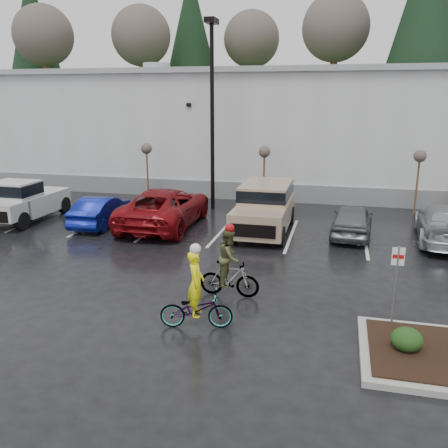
% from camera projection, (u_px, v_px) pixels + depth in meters
% --- Properties ---
extents(ground, '(120.00, 120.00, 0.00)m').
position_uv_depth(ground, '(241.00, 317.00, 12.54)').
color(ground, black).
rests_on(ground, ground).
extents(warehouse, '(60.50, 15.50, 7.20)m').
position_uv_depth(warehouse, '(307.00, 127.00, 32.21)').
color(warehouse, silver).
rests_on(warehouse, ground).
extents(wooded_ridge, '(80.00, 25.00, 6.00)m').
position_uv_depth(wooded_ridge, '(322.00, 120.00, 53.95)').
color(wooded_ridge, '#1C3717').
rests_on(wooded_ridge, ground).
extents(lamppost, '(0.50, 1.00, 9.22)m').
position_uv_depth(lamppost, '(212.00, 96.00, 23.23)').
color(lamppost, black).
rests_on(lamppost, ground).
extents(sapling_west, '(0.60, 0.60, 3.20)m').
position_uv_depth(sapling_west, '(147.00, 152.00, 25.86)').
color(sapling_west, '#462D1C').
rests_on(sapling_west, ground).
extents(sapling_mid, '(0.60, 0.60, 3.20)m').
position_uv_depth(sapling_mid, '(264.00, 155.00, 24.36)').
color(sapling_mid, '#462D1C').
rests_on(sapling_mid, ground).
extents(sapling_east, '(0.60, 0.60, 3.20)m').
position_uv_depth(sapling_east, '(420.00, 160.00, 22.64)').
color(sapling_east, '#462D1C').
rests_on(sapling_east, ground).
extents(shrub_a, '(0.70, 0.70, 0.52)m').
position_uv_depth(shrub_a, '(407.00, 339.00, 10.58)').
color(shrub_a, black).
rests_on(shrub_a, curb_island).
extents(fire_lane_sign, '(0.30, 0.05, 2.20)m').
position_uv_depth(fire_lane_sign, '(396.00, 278.00, 11.49)').
color(fire_lane_sign, gray).
rests_on(fire_lane_sign, ground).
extents(pickup_white, '(2.10, 5.20, 1.96)m').
position_uv_depth(pickup_white, '(28.00, 199.00, 22.37)').
color(pickup_white, beige).
rests_on(pickup_white, ground).
extents(car_blue, '(1.58, 4.09, 1.33)m').
position_uv_depth(car_blue, '(102.00, 210.00, 21.42)').
color(car_blue, navy).
rests_on(car_blue, ground).
extents(car_red, '(2.99, 6.26, 1.72)m').
position_uv_depth(car_red, '(165.00, 207.00, 21.19)').
color(car_red, maroon).
rests_on(car_red, ground).
extents(suv_tan, '(2.20, 5.10, 2.06)m').
position_uv_depth(suv_tan, '(264.00, 209.00, 20.13)').
color(suv_tan, tan).
rests_on(suv_tan, ground).
extents(car_grey, '(1.88, 4.05, 1.34)m').
position_uv_depth(car_grey, '(352.00, 220.00, 19.70)').
color(car_grey, '#5D6162').
rests_on(car_grey, ground).
extents(car_far_silver, '(2.56, 5.39, 1.52)m').
position_uv_depth(car_far_silver, '(446.00, 224.00, 18.84)').
color(car_far_silver, '#A4A5AB').
rests_on(car_far_silver, ground).
extents(cyclist_hivis, '(1.92, 1.01, 2.22)m').
position_uv_depth(cyclist_hivis, '(196.00, 302.00, 11.84)').
color(cyclist_hivis, '#3F3F44').
rests_on(cyclist_hivis, ground).
extents(cyclist_olive, '(1.69, 0.81, 2.20)m').
position_uv_depth(cyclist_olive, '(229.00, 270.00, 13.69)').
color(cyclist_olive, '#3F3F44').
rests_on(cyclist_olive, ground).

